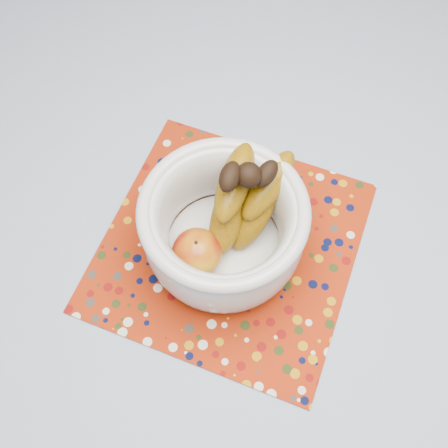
% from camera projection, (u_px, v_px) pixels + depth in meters
% --- Properties ---
extents(table, '(1.20, 1.20, 0.75)m').
position_uv_depth(table, '(278.00, 251.00, 0.96)').
color(table, brown).
rests_on(table, ground).
extents(tablecloth, '(1.32, 1.32, 0.01)m').
position_uv_depth(tablecloth, '(282.00, 232.00, 0.88)').
color(tablecloth, '#647AA7').
rests_on(tablecloth, table).
extents(placemat, '(0.49, 0.49, 0.00)m').
position_uv_depth(placemat, '(229.00, 246.00, 0.86)').
color(placemat, maroon).
rests_on(placemat, tablecloth).
extents(fruit_bowl, '(0.27, 0.26, 0.21)m').
position_uv_depth(fruit_bowl, '(231.00, 221.00, 0.78)').
color(fruit_bowl, silver).
rests_on(fruit_bowl, placemat).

